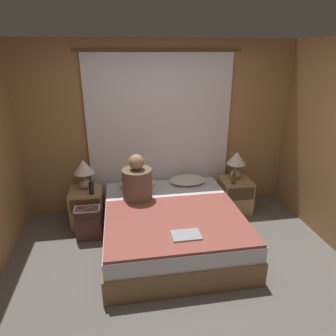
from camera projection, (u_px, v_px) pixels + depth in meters
The scene contains 16 objects.
ground_plane at pixel (183, 281), 3.25m from camera, with size 16.00×16.00×0.00m, color #66605B.
wall_back at pixel (159, 129), 4.44m from camera, with size 4.10×0.06×2.50m.
curtain_panel at pixel (160, 135), 4.41m from camera, with size 2.29×0.02×2.35m.
bed at pixel (172, 226), 3.83m from camera, with size 1.68×1.90×0.48m.
nightstand_left at pixel (87, 207), 4.26m from camera, with size 0.45×0.45×0.52m.
nightstand_right at pixel (235, 195), 4.60m from camera, with size 0.45×0.45×0.52m.
lamp_left at pixel (84, 170), 4.12m from camera, with size 0.29×0.29×0.42m.
lamp_right at pixel (237, 161), 4.45m from camera, with size 0.29×0.29×0.42m.
pillow_left at pixel (138, 183), 4.34m from camera, with size 0.53×0.35×0.12m.
pillow_right at pixel (188, 180), 4.46m from camera, with size 0.53×0.35×0.12m.
blanket_on_bed at pixel (176, 222), 3.45m from camera, with size 1.62×1.22×0.03m.
person_left_in_bed at pixel (137, 182), 3.90m from camera, with size 0.39×0.39×0.64m.
beer_bottle_on_left_stand at pixel (91, 188), 4.03m from camera, with size 0.07×0.07×0.23m.
beer_bottle_on_right_stand at pixel (234, 179), 4.33m from camera, with size 0.06×0.06×0.21m.
laptop_on_bed at pixel (186, 235), 3.16m from camera, with size 0.31×0.21×0.02m.
backpack_on_floor at pixel (88, 221), 3.92m from camera, with size 0.33×0.22×0.44m.
Camera 1 is at (-0.58, -2.52, 2.33)m, focal length 32.00 mm.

